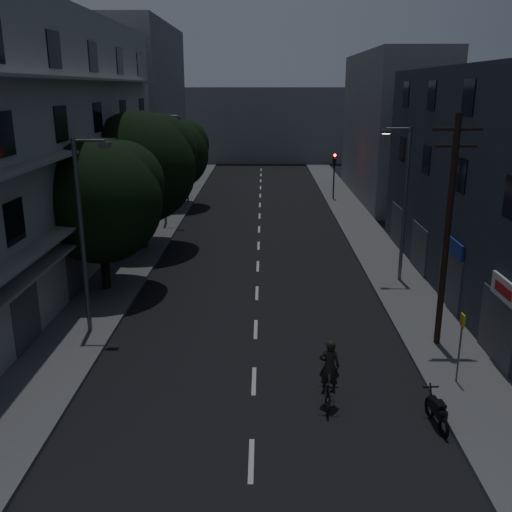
{
  "coord_description": "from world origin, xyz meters",
  "views": [
    {
      "loc": [
        0.31,
        -11.62,
        10.01
      ],
      "look_at": [
        0.0,
        12.0,
        3.0
      ],
      "focal_mm": 40.0,
      "sensor_mm": 36.0,
      "label": 1
    }
  ],
  "objects_px": {
    "bus_stop_sign": "(461,336)",
    "motorcycle": "(437,412)",
    "utility_pole": "(448,229)",
    "cyclist": "(329,384)"
  },
  "relations": [
    {
      "from": "utility_pole",
      "to": "motorcycle",
      "type": "distance_m",
      "value": 7.35
    },
    {
      "from": "utility_pole",
      "to": "bus_stop_sign",
      "type": "relative_size",
      "value": 3.56
    },
    {
      "from": "utility_pole",
      "to": "motorcycle",
      "type": "relative_size",
      "value": 5.06
    },
    {
      "from": "utility_pole",
      "to": "bus_stop_sign",
      "type": "xyz_separation_m",
      "value": [
        -0.24,
        -3.17,
        -2.98
      ]
    },
    {
      "from": "utility_pole",
      "to": "bus_stop_sign",
      "type": "bearing_deg",
      "value": -94.34
    },
    {
      "from": "bus_stop_sign",
      "to": "utility_pole",
      "type": "bearing_deg",
      "value": 85.66
    },
    {
      "from": "bus_stop_sign",
      "to": "cyclist",
      "type": "relative_size",
      "value": 1.09
    },
    {
      "from": "cyclist",
      "to": "utility_pole",
      "type": "bearing_deg",
      "value": 49.17
    },
    {
      "from": "bus_stop_sign",
      "to": "motorcycle",
      "type": "relative_size",
      "value": 1.42
    },
    {
      "from": "bus_stop_sign",
      "to": "motorcycle",
      "type": "height_order",
      "value": "bus_stop_sign"
    }
  ]
}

